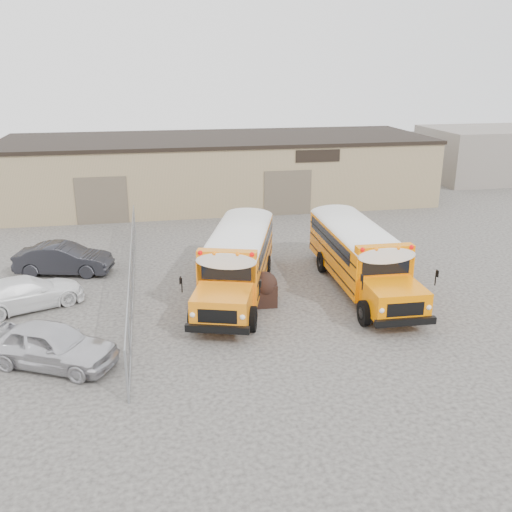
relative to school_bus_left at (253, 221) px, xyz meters
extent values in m
plane|color=#302D2C|center=(-0.34, -7.92, -1.64)|extent=(120.00, 120.00, 0.00)
cube|color=#887854|center=(-0.34, 12.08, 0.61)|extent=(30.00, 10.00, 4.50)
cube|color=black|center=(-0.34, 12.08, 2.91)|extent=(30.20, 10.20, 0.25)
cube|color=black|center=(5.66, 7.06, 2.26)|extent=(3.00, 0.08, 0.80)
cube|color=brown|center=(-8.34, 7.06, -0.14)|extent=(3.20, 0.08, 3.00)
cube|color=brown|center=(3.66, 7.06, -0.14)|extent=(3.20, 0.08, 3.00)
cylinder|color=#909398|center=(-6.34, -13.92, -0.74)|extent=(0.07, 0.07, 1.80)
cylinder|color=#909398|center=(-6.34, -10.92, -0.74)|extent=(0.07, 0.07, 1.80)
cylinder|color=#909398|center=(-6.34, -7.92, -0.74)|extent=(0.07, 0.07, 1.80)
cylinder|color=#909398|center=(-6.34, -4.92, -0.74)|extent=(0.07, 0.07, 1.80)
cylinder|color=#909398|center=(-6.34, -1.92, -0.74)|extent=(0.07, 0.07, 1.80)
cylinder|color=#909398|center=(-6.34, 1.08, -0.74)|extent=(0.07, 0.07, 1.80)
cylinder|color=#909398|center=(-6.34, 4.08, -0.74)|extent=(0.07, 0.07, 1.80)
cylinder|color=#909398|center=(-6.34, -4.92, 0.14)|extent=(0.05, 18.00, 0.05)
cylinder|color=#909398|center=(-6.34, -4.92, -1.59)|extent=(0.05, 18.00, 0.05)
cube|color=#909398|center=(-6.34, -4.92, -0.74)|extent=(0.02, 18.00, 1.70)
cube|color=gray|center=(23.66, 16.08, 0.56)|extent=(10.00, 8.00, 4.40)
cube|color=orange|center=(0.12, 0.40, -0.17)|extent=(4.41, 7.65, 1.96)
cube|color=orange|center=(-1.25, -4.08, -0.60)|extent=(2.63, 2.63, 1.10)
cube|color=black|center=(-0.94, -3.05, 0.38)|extent=(1.89, 0.63, 0.72)
cube|color=white|center=(0.12, 0.40, 0.96)|extent=(4.44, 7.72, 0.38)
cube|color=orange|center=(-0.87, -2.84, 0.99)|extent=(2.38, 1.14, 0.34)
sphere|color=#E50705|center=(-1.90, -2.76, 1.10)|extent=(0.19, 0.19, 0.19)
sphere|color=#E50705|center=(0.02, -3.35, 1.10)|extent=(0.19, 0.19, 0.19)
sphere|color=orange|center=(-1.37, -2.92, 1.10)|extent=(0.19, 0.19, 0.19)
sphere|color=orange|center=(-0.50, -3.19, 1.10)|extent=(0.19, 0.19, 0.19)
cube|color=black|center=(-1.58, -5.16, -1.03)|extent=(2.30, 0.89, 0.27)
cube|color=black|center=(1.20, 3.93, -1.03)|extent=(2.30, 0.87, 0.27)
cube|color=black|center=(0.12, 0.40, -0.24)|extent=(4.41, 7.52, 0.06)
cube|color=black|center=(0.21, 0.67, 0.38)|extent=(4.10, 6.56, 0.59)
cylinder|color=black|center=(-2.31, -3.64, -1.15)|extent=(0.55, 1.03, 0.99)
cylinder|color=black|center=(-0.13, -4.31, -1.15)|extent=(0.55, 1.03, 0.99)
cylinder|color=black|center=(-0.54, 2.12, -1.15)|extent=(0.55, 1.03, 0.99)
cylinder|color=black|center=(1.64, 1.46, -1.15)|extent=(0.55, 1.03, 0.99)
cube|color=#FF7F00|center=(3.95, 0.28, -0.16)|extent=(2.60, 7.38, 1.97)
cube|color=#FF7F00|center=(3.82, -4.44, -0.59)|extent=(2.17, 2.17, 1.11)
cube|color=black|center=(3.85, -3.36, 0.40)|extent=(1.97, 0.11, 0.72)
cube|color=white|center=(3.95, 0.28, 0.98)|extent=(2.60, 7.45, 0.38)
cube|color=#FF7F00|center=(3.86, -3.14, 1.00)|extent=(2.37, 0.54, 0.35)
sphere|color=#E50705|center=(2.84, -3.33, 1.12)|extent=(0.19, 0.19, 0.19)
sphere|color=#E50705|center=(4.86, -3.39, 1.12)|extent=(0.19, 0.19, 0.19)
sphere|color=orange|center=(3.40, -3.35, 1.12)|extent=(0.19, 0.19, 0.19)
sphere|color=orange|center=(4.30, -3.37, 1.12)|extent=(0.19, 0.19, 0.19)
cube|color=black|center=(3.79, -5.57, -1.03)|extent=(2.36, 0.27, 0.27)
cube|color=black|center=(4.05, 3.99, -1.03)|extent=(2.36, 0.26, 0.27)
cube|color=black|center=(3.95, 0.28, -0.23)|extent=(2.63, 7.23, 0.06)
cube|color=black|center=(3.95, 0.57, 0.40)|extent=(2.60, 6.22, 0.60)
cylinder|color=black|center=(2.68, -4.30, -1.14)|extent=(0.30, 1.01, 1.00)
cylinder|color=black|center=(4.97, -4.36, -1.14)|extent=(0.30, 1.01, 1.00)
cylinder|color=black|center=(2.84, 1.77, -1.14)|extent=(0.30, 1.01, 1.00)
cylinder|color=black|center=(5.13, 1.71, -1.14)|extent=(0.30, 1.01, 1.00)
cube|color=black|center=(-0.87, -7.45, -1.15)|extent=(1.03, 0.94, 0.98)
sphere|color=black|center=(-0.87, -7.45, -0.71)|extent=(1.07, 1.07, 1.07)
imported|color=silver|center=(-8.90, -11.09, -0.87)|extent=(4.85, 3.63, 1.54)
imported|color=white|center=(-10.62, -5.92, -0.97)|extent=(5.00, 3.58, 1.34)
imported|color=black|center=(-9.61, -1.92, -0.90)|extent=(4.74, 2.49, 1.49)
camera|label=1|loc=(-5.34, -29.10, 8.01)|focal=40.00mm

